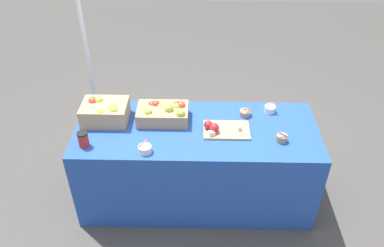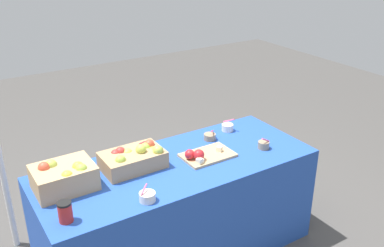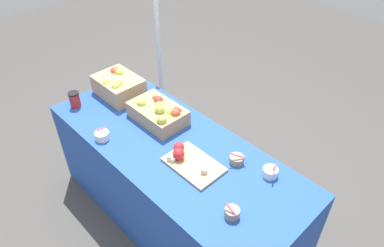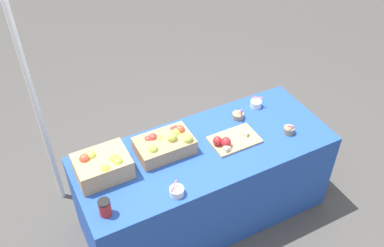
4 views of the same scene
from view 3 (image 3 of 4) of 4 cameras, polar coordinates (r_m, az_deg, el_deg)
ground_plane at (r=2.85m, az=-2.69°, el=-14.67°), size 10.00×10.00×0.00m
table at (r=2.56m, az=-2.93°, el=-9.71°), size 1.90×0.76×0.74m
apple_crate_left at (r=2.77m, az=-11.85°, el=6.01°), size 0.36×0.27×0.19m
apple_crate_middle at (r=2.47m, az=-5.32°, el=1.77°), size 0.40×0.26×0.16m
cutting_board_front at (r=2.16m, az=-0.61°, el=-5.94°), size 0.35×0.23×0.09m
sample_bowl_near at (r=1.91m, az=6.50°, el=-14.18°), size 0.08×0.08×0.10m
sample_bowl_mid at (r=2.18m, az=7.25°, el=-5.79°), size 0.10×0.10×0.10m
sample_bowl_far at (r=2.40m, az=-14.34°, el=-1.90°), size 0.10×0.10×0.09m
sample_bowl_extra at (r=2.14m, az=12.57°, el=-7.68°), size 0.09×0.10×0.11m
coffee_cup at (r=2.74m, az=-18.48°, el=3.70°), size 0.08×0.08×0.12m
tent_pole at (r=3.19m, az=-5.59°, el=15.18°), size 0.04×0.04×2.04m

